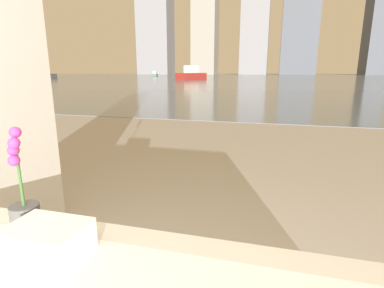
% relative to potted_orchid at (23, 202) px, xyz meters
% --- Properties ---
extents(potted_orchid, '(0.12, 0.12, 0.43)m').
position_rel_potted_orchid_xyz_m(potted_orchid, '(0.00, 0.00, 0.00)').
color(potted_orchid, '#4C4C4C').
rests_on(potted_orchid, bathtub).
extents(towel_stack, '(0.27, 0.20, 0.12)m').
position_rel_potted_orchid_xyz_m(towel_stack, '(0.23, -0.14, -0.06)').
color(towel_stack, white).
rests_on(towel_stack, bathtub).
extents(harbor_water, '(180.00, 110.00, 0.01)m').
position_rel_potted_orchid_xyz_m(harbor_water, '(0.51, 61.02, -0.63)').
color(harbor_water, slate).
rests_on(harbor_water, ground_plane).
extents(harbor_boat_0, '(3.67, 5.60, 1.99)m').
position_rel_potted_orchid_xyz_m(harbor_boat_0, '(-10.98, 42.65, 0.07)').
color(harbor_boat_0, maroon).
rests_on(harbor_boat_0, harbor_water).
extents(harbor_boat_1, '(2.08, 3.57, 1.27)m').
position_rel_potted_orchid_xyz_m(harbor_boat_1, '(-27.72, 69.50, -0.18)').
color(harbor_boat_1, '#335647').
rests_on(harbor_boat_1, harbor_water).
extents(harbor_boat_2, '(1.89, 4.60, 1.69)m').
position_rel_potted_orchid_xyz_m(harbor_boat_2, '(-33.24, 38.31, -0.03)').
color(harbor_boat_2, '#4C4C51').
rests_on(harbor_boat_2, harbor_water).
extents(skyline_tower_0, '(12.92, 9.49, 54.95)m').
position_rel_potted_orchid_xyz_m(skyline_tower_0, '(-46.25, 117.02, 26.84)').
color(skyline_tower_0, slate).
rests_on(skyline_tower_0, ground_plane).
extents(skyline_tower_1, '(9.08, 9.18, 49.27)m').
position_rel_potted_orchid_xyz_m(skyline_tower_1, '(-25.98, 117.02, 24.00)').
color(skyline_tower_1, gray).
rests_on(skyline_tower_1, ground_plane).
extents(skyline_tower_3, '(12.29, 7.90, 26.46)m').
position_rel_potted_orchid_xyz_m(skyline_tower_3, '(8.28, 117.02, 12.59)').
color(skyline_tower_3, '#4C515B').
rests_on(skyline_tower_3, ground_plane).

